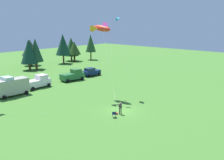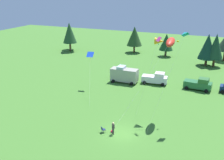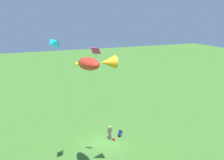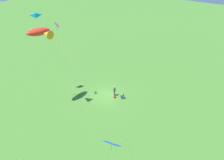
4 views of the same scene
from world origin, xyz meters
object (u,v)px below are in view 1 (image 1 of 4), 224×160
(backpack_on_grass, at_px, (116,114))
(kite_diamond_rainbow, at_px, (104,28))
(truck_white_pickup, at_px, (38,82))
(folding_chair, at_px, (114,114))
(car_navy_hatch, at_px, (91,72))
(person_kite_flyer, at_px, (120,107))
(kite_delta_teal, at_px, (116,19))
(van_motorhome_grey, at_px, (11,86))
(truck_green_flatbed, at_px, (73,75))
(kite_large_fish, at_px, (100,28))

(backpack_on_grass, distance_m, kite_diamond_rainbow, 13.33)
(kite_diamond_rainbow, bearing_deg, truck_white_pickup, 102.70)
(folding_chair, distance_m, car_navy_hatch, 26.84)
(folding_chair, bearing_deg, person_kite_flyer, -39.55)
(kite_diamond_rainbow, height_order, kite_delta_teal, kite_delta_teal)
(backpack_on_grass, distance_m, car_navy_hatch, 25.79)
(folding_chair, distance_m, van_motorhome_grey, 19.88)
(truck_green_flatbed, bearing_deg, kite_diamond_rainbow, -104.70)
(kite_diamond_rainbow, bearing_deg, car_navy_hatch, 54.00)
(backpack_on_grass, relative_size, truck_white_pickup, 0.06)
(backpack_on_grass, height_order, car_navy_hatch, car_navy_hatch)
(truck_green_flatbed, bearing_deg, folding_chair, -111.21)
(truck_white_pickup, distance_m, kite_large_fish, 16.53)
(car_navy_hatch, distance_m, kite_large_fish, 19.17)
(folding_chair, bearing_deg, kite_large_fish, 8.01)
(kite_delta_teal, bearing_deg, kite_diamond_rainbow, -170.23)
(kite_diamond_rainbow, bearing_deg, folding_chair, -127.72)
(person_kite_flyer, distance_m, kite_delta_teal, 15.27)
(backpack_on_grass, height_order, kite_large_fish, kite_large_fish)
(truck_white_pickup, xyz_separation_m, car_navy_hatch, (14.03, 0.50, -0.15))
(backpack_on_grass, bearing_deg, kite_diamond_rainbow, 56.34)
(person_kite_flyer, xyz_separation_m, kite_diamond_rainbow, (3.76, 6.53, 10.17))
(van_motorhome_grey, distance_m, kite_large_fish, 17.67)
(backpack_on_grass, xyz_separation_m, kite_delta_teal, (7.38, 6.73, 12.46))
(truck_green_flatbed, bearing_deg, kite_delta_teal, -92.63)
(folding_chair, bearing_deg, truck_green_flatbed, 17.70)
(person_kite_flyer, bearing_deg, car_navy_hatch, 1.14)
(person_kite_flyer, height_order, kite_diamond_rainbow, kite_diamond_rainbow)
(backpack_on_grass, xyz_separation_m, truck_green_flatbed, (9.17, 20.49, 0.99))
(truck_white_pickup, distance_m, car_navy_hatch, 14.04)
(person_kite_flyer, distance_m, backpack_on_grass, 1.04)
(truck_white_pickup, xyz_separation_m, truck_green_flatbed, (8.30, -0.03, 0.00))
(van_motorhome_grey, bearing_deg, person_kite_flyer, 105.61)
(kite_delta_teal, bearing_deg, van_motorhome_grey, 135.90)
(person_kite_flyer, xyz_separation_m, kite_large_fish, (4.75, 8.43, 10.09))
(truck_green_flatbed, height_order, kite_diamond_rainbow, kite_diamond_rainbow)
(van_motorhome_grey, relative_size, kite_delta_teal, 0.42)
(person_kite_flyer, relative_size, kite_delta_teal, 0.13)
(folding_chair, bearing_deg, van_motorhome_grey, 55.57)
(folding_chair, height_order, kite_delta_teal, kite_delta_teal)
(truck_white_pickup, bearing_deg, folding_chair, -99.88)
(van_motorhome_grey, xyz_separation_m, car_navy_hatch, (20.07, 2.14, -0.69))
(truck_white_pickup, height_order, kite_diamond_rainbow, kite_diamond_rainbow)
(truck_green_flatbed, xyz_separation_m, kite_delta_teal, (-1.79, -13.75, 11.47))
(truck_white_pickup, height_order, truck_green_flatbed, same)
(truck_white_pickup, distance_m, kite_delta_teal, 19.08)
(car_navy_hatch, bearing_deg, truck_white_pickup, 5.25)
(backpack_on_grass, xyz_separation_m, truck_white_pickup, (0.87, 20.52, 0.99))
(backpack_on_grass, relative_size, kite_diamond_rainbow, 0.03)
(person_kite_flyer, xyz_separation_m, kite_delta_teal, (7.03, 7.10, 11.55))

